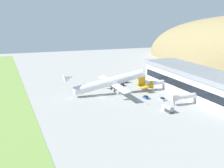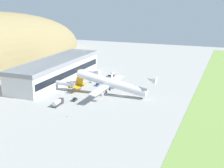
% 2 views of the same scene
% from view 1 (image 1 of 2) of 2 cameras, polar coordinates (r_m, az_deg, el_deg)
% --- Properties ---
extents(ground_plane, '(385.21, 385.21, 0.00)m').
position_cam_1_polar(ground_plane, '(163.75, -2.12, -2.23)').
color(ground_plane, '#9E9E99').
extents(grass_strip_foreground, '(346.69, 20.61, 0.08)m').
position_cam_1_polar(grass_strip_foreground, '(156.40, -18.47, -3.64)').
color(grass_strip_foreground, '#759947').
rests_on(grass_strip_foreground, ground_plane).
extents(terminal_building, '(80.25, 21.12, 13.65)m').
position_cam_1_polar(terminal_building, '(171.24, 15.13, 0.66)').
color(terminal_building, silver).
rests_on(terminal_building, ground_plane).
extents(jetway_0, '(3.38, 12.46, 5.43)m').
position_cam_1_polar(jetway_0, '(177.41, 7.43, 0.20)').
color(jetway_0, silver).
rests_on(jetway_0, ground_plane).
extents(jetway_1, '(3.38, 13.37, 5.43)m').
position_cam_1_polar(jetway_1, '(151.37, 12.63, -2.27)').
color(jetway_1, silver).
rests_on(jetway_1, ground_plane).
extents(cargo_airplane, '(41.34, 50.35, 13.31)m').
position_cam_1_polar(cargo_airplane, '(165.94, -0.13, 0.34)').
color(cargo_airplane, silver).
extents(service_car_0, '(4.11, 1.71, 1.51)m').
position_cam_1_polar(service_car_0, '(157.84, 9.19, -2.75)').
color(service_car_0, '#999EA3').
rests_on(service_car_0, ground_plane).
extents(service_car_1, '(3.92, 1.97, 1.57)m').
position_cam_1_polar(service_car_1, '(186.13, 1.94, -0.13)').
color(service_car_1, '#333338').
rests_on(service_car_1, ground_plane).
extents(service_car_2, '(4.33, 1.95, 1.50)m').
position_cam_1_polar(service_car_2, '(159.82, 6.21, -2.45)').
color(service_car_2, '#264C99').
rests_on(service_car_2, ground_plane).
extents(fuel_truck, '(8.38, 2.56, 3.07)m').
position_cam_1_polar(fuel_truck, '(195.84, 2.09, 0.78)').
color(fuel_truck, '#333338').
rests_on(fuel_truck, ground_plane).
extents(box_truck, '(7.06, 2.38, 3.13)m').
position_cam_1_polar(box_truck, '(140.36, 10.23, -4.45)').
color(box_truck, silver).
rests_on(box_truck, ground_plane).
extents(traffic_cone_0, '(0.52, 0.52, 0.58)m').
position_cam_1_polar(traffic_cone_0, '(202.76, -2.09, 0.87)').
color(traffic_cone_0, orange).
rests_on(traffic_cone_0, ground_plane).
extents(traffic_cone_1, '(0.52, 0.52, 0.58)m').
position_cam_1_polar(traffic_cone_1, '(149.74, 6.60, -3.68)').
color(traffic_cone_1, orange).
rests_on(traffic_cone_1, ground_plane).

